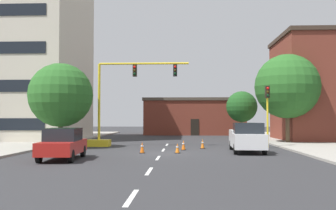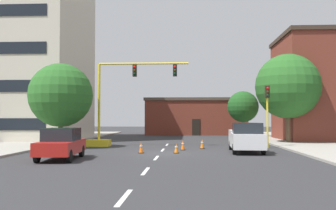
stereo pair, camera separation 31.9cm
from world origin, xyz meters
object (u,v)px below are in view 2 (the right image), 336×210
at_px(tree_right_mid, 288,86).
at_px(sedan_red_near_left, 61,143).
at_px(tree_right_far, 243,107).
at_px(traffic_cone_roadside_d, 176,148).
at_px(traffic_cone_roadside_c, 141,148).
at_px(traffic_cone_roadside_a, 183,145).
at_px(pickup_truck_white, 246,138).
at_px(tree_left_near, 61,95).
at_px(traffic_cone_roadside_b, 202,144).
at_px(traffic_light_pole_right, 267,102).
at_px(traffic_signal_gantry, 111,119).

relative_size(tree_right_mid, sedan_red_near_left, 1.75).
height_order(tree_right_far, traffic_cone_roadside_d, tree_right_far).
relative_size(sedan_red_near_left, traffic_cone_roadside_c, 6.24).
xyz_separation_m(traffic_cone_roadside_a, traffic_cone_roadside_c, (-2.70, -2.55, 0.01)).
relative_size(tree_right_mid, pickup_truck_white, 1.47).
xyz_separation_m(tree_left_near, tree_right_far, (16.48, 16.98, -0.41)).
bearing_deg(traffic_cone_roadside_b, tree_right_far, 72.28).
bearing_deg(tree_left_near, traffic_light_pole_right, 2.16).
distance_m(tree_right_far, traffic_cone_roadside_b, 18.41).
relative_size(tree_left_near, traffic_cone_roadside_a, 9.00).
relative_size(tree_left_near, tree_right_far, 1.18).
bearing_deg(tree_left_near, tree_right_mid, 16.65).
height_order(sedan_red_near_left, traffic_cone_roadside_a, sedan_red_near_left).
xyz_separation_m(traffic_signal_gantry, tree_left_near, (-3.64, -1.67, 1.89)).
bearing_deg(tree_right_far, traffic_cone_roadside_c, -114.53).
relative_size(traffic_cone_roadside_a, traffic_cone_roadside_b, 1.00).
relative_size(tree_right_mid, traffic_cone_roadside_d, 12.57).
height_order(tree_right_far, traffic_cone_roadside_a, tree_right_far).
height_order(pickup_truck_white, traffic_cone_roadside_a, pickup_truck_white).
relative_size(tree_right_far, sedan_red_near_left, 1.20).
xyz_separation_m(traffic_light_pole_right, traffic_cone_roadside_d, (-6.88, -4.69, -3.21)).
distance_m(tree_right_far, traffic_cone_roadside_c, 23.48).
bearing_deg(traffic_cone_roadside_c, tree_left_near, 148.62).
height_order(traffic_signal_gantry, traffic_cone_roadside_d, traffic_signal_gantry).
bearing_deg(pickup_truck_white, traffic_signal_gantry, 154.83).
xyz_separation_m(traffic_light_pole_right, tree_left_near, (-16.03, -0.60, 0.55)).
xyz_separation_m(tree_right_mid, traffic_cone_roadside_d, (-9.75, -9.74, -4.85)).
height_order(tree_right_far, traffic_cone_roadside_b, tree_right_far).
xyz_separation_m(traffic_cone_roadside_b, traffic_cone_roadside_c, (-4.14, -3.90, 0.00)).
height_order(traffic_signal_gantry, tree_right_mid, tree_right_mid).
height_order(traffic_signal_gantry, pickup_truck_white, traffic_signal_gantry).
relative_size(traffic_signal_gantry, pickup_truck_white, 1.50).
xyz_separation_m(tree_right_mid, pickup_truck_white, (-5.08, -8.76, -4.20)).
xyz_separation_m(traffic_signal_gantry, traffic_cone_roadside_b, (7.33, -1.94, -1.83)).
height_order(tree_left_near, tree_right_far, tree_left_near).
bearing_deg(traffic_cone_roadside_a, traffic_cone_roadside_d, -98.96).
relative_size(pickup_truck_white, sedan_red_near_left, 1.19).
relative_size(traffic_signal_gantry, tree_right_far, 1.48).
relative_size(pickup_truck_white, traffic_cone_roadside_d, 8.53).
distance_m(tree_right_far, traffic_cone_roadside_d, 22.56).
bearing_deg(traffic_cone_roadside_a, tree_right_far, 69.52).
xyz_separation_m(traffic_signal_gantry, tree_right_far, (12.84, 15.31, 1.48)).
distance_m(traffic_signal_gantry, sedan_red_near_left, 10.00).
distance_m(tree_left_near, tree_right_mid, 19.75).
distance_m(traffic_cone_roadside_b, traffic_cone_roadside_c, 5.68).
bearing_deg(tree_left_near, traffic_cone_roadside_c, -31.38).
bearing_deg(tree_left_near, sedan_red_near_left, -70.79).
distance_m(tree_right_far, traffic_cone_roadside_a, 20.13).
distance_m(traffic_light_pole_right, pickup_truck_white, 5.02).
xyz_separation_m(tree_left_near, traffic_cone_roadside_c, (6.83, -4.17, -3.72)).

